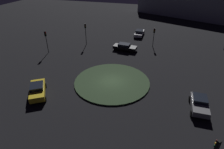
{
  "coord_description": "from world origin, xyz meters",
  "views": [
    {
      "loc": [
        -22.11,
        -6.63,
        14.9
      ],
      "look_at": [
        0.0,
        0.0,
        1.28
      ],
      "focal_mm": 30.54,
      "sensor_mm": 36.0,
      "label": 1
    }
  ],
  "objects_px": {
    "traffic_light_northeast": "(46,38)",
    "car_silver": "(139,33)",
    "car_grey": "(199,104)",
    "car_black": "(125,47)",
    "store_building": "(200,4)",
    "traffic_light_east": "(154,34)",
    "traffic_light_northeast_near": "(85,30)",
    "car_yellow": "(37,90)"
  },
  "relations": [
    {
      "from": "traffic_light_northeast",
      "to": "store_building",
      "type": "bearing_deg",
      "value": 76.19
    },
    {
      "from": "car_grey",
      "to": "traffic_light_northeast_near",
      "type": "height_order",
      "value": "traffic_light_northeast_near"
    },
    {
      "from": "traffic_light_east",
      "to": "store_building",
      "type": "height_order",
      "value": "store_building"
    },
    {
      "from": "traffic_light_northeast_near",
      "to": "store_building",
      "type": "distance_m",
      "value": 40.37
    },
    {
      "from": "car_silver",
      "to": "traffic_light_northeast",
      "type": "height_order",
      "value": "traffic_light_northeast"
    },
    {
      "from": "traffic_light_northeast_near",
      "to": "store_building",
      "type": "bearing_deg",
      "value": 105.95
    },
    {
      "from": "car_silver",
      "to": "store_building",
      "type": "distance_m",
      "value": 28.04
    },
    {
      "from": "car_black",
      "to": "store_building",
      "type": "bearing_deg",
      "value": 68.53
    },
    {
      "from": "car_grey",
      "to": "traffic_light_northeast",
      "type": "distance_m",
      "value": 27.7
    },
    {
      "from": "traffic_light_northeast_near",
      "to": "store_building",
      "type": "relative_size",
      "value": 0.11
    },
    {
      "from": "traffic_light_east",
      "to": "store_building",
      "type": "bearing_deg",
      "value": 174.38
    },
    {
      "from": "car_yellow",
      "to": "traffic_light_northeast",
      "type": "xyz_separation_m",
      "value": [
        12.18,
        6.3,
        2.19
      ]
    },
    {
      "from": "car_yellow",
      "to": "car_grey",
      "type": "bearing_deg",
      "value": -114.45
    },
    {
      "from": "car_black",
      "to": "traffic_light_east",
      "type": "height_order",
      "value": "traffic_light_east"
    },
    {
      "from": "car_silver",
      "to": "traffic_light_east",
      "type": "relative_size",
      "value": 1.18
    },
    {
      "from": "traffic_light_northeast",
      "to": "car_silver",
      "type": "bearing_deg",
      "value": 68.06
    },
    {
      "from": "car_yellow",
      "to": "traffic_light_northeast",
      "type": "distance_m",
      "value": 13.89
    },
    {
      "from": "car_yellow",
      "to": "traffic_light_northeast",
      "type": "height_order",
      "value": "traffic_light_northeast"
    },
    {
      "from": "car_grey",
      "to": "store_building",
      "type": "distance_m",
      "value": 47.55
    },
    {
      "from": "traffic_light_northeast_near",
      "to": "car_silver",
      "type": "bearing_deg",
      "value": 94.15
    },
    {
      "from": "car_silver",
      "to": "car_grey",
      "type": "height_order",
      "value": "car_silver"
    },
    {
      "from": "store_building",
      "to": "car_black",
      "type": "bearing_deg",
      "value": 85.15
    },
    {
      "from": "car_grey",
      "to": "traffic_light_northeast",
      "type": "height_order",
      "value": "traffic_light_northeast"
    },
    {
      "from": "car_yellow",
      "to": "car_grey",
      "type": "height_order",
      "value": "car_yellow"
    },
    {
      "from": "car_grey",
      "to": "traffic_light_northeast_near",
      "type": "relative_size",
      "value": 0.9
    },
    {
      "from": "car_silver",
      "to": "traffic_light_northeast_near",
      "type": "bearing_deg",
      "value": 130.66
    },
    {
      "from": "car_black",
      "to": "car_silver",
      "type": "height_order",
      "value": "car_silver"
    },
    {
      "from": "traffic_light_northeast",
      "to": "traffic_light_northeast_near",
      "type": "bearing_deg",
      "value": 72.96
    },
    {
      "from": "car_black",
      "to": "store_building",
      "type": "relative_size",
      "value": 0.12
    },
    {
      "from": "traffic_light_northeast_near",
      "to": "store_building",
      "type": "xyz_separation_m",
      "value": [
        32.13,
        -24.44,
        0.72
      ]
    },
    {
      "from": "traffic_light_east",
      "to": "traffic_light_northeast_near",
      "type": "xyz_separation_m",
      "value": [
        -2.84,
        13.49,
        0.4
      ]
    },
    {
      "from": "traffic_light_east",
      "to": "traffic_light_northeast",
      "type": "relative_size",
      "value": 0.91
    },
    {
      "from": "car_black",
      "to": "car_grey",
      "type": "distance_m",
      "value": 18.97
    },
    {
      "from": "store_building",
      "to": "car_grey",
      "type": "bearing_deg",
      "value": 106.65
    },
    {
      "from": "store_building",
      "to": "car_silver",
      "type": "bearing_deg",
      "value": 79.22
    },
    {
      "from": "traffic_light_east",
      "to": "traffic_light_northeast",
      "type": "xyz_separation_m",
      "value": [
        -8.86,
        18.74,
        0.26
      ]
    },
    {
      "from": "car_yellow",
      "to": "store_building",
      "type": "distance_m",
      "value": 55.57
    },
    {
      "from": "car_black",
      "to": "traffic_light_east",
      "type": "relative_size",
      "value": 1.22
    },
    {
      "from": "car_grey",
      "to": "car_black",
      "type": "bearing_deg",
      "value": -140.11
    },
    {
      "from": "traffic_light_northeast",
      "to": "car_grey",
      "type": "bearing_deg",
      "value": 4.7
    },
    {
      "from": "car_grey",
      "to": "traffic_light_east",
      "type": "height_order",
      "value": "traffic_light_east"
    },
    {
      "from": "car_black",
      "to": "car_yellow",
      "type": "xyz_separation_m",
      "value": [
        -17.42,
        7.41,
        0.04
      ]
    }
  ]
}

